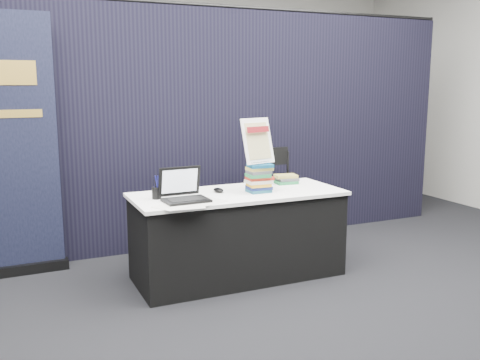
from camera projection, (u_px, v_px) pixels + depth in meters
name	position (u px, v px, depth m)	size (l,w,h in m)	color
floor	(266.00, 299.00, 4.19)	(8.00, 8.00, 0.00)	black
wall_back	(138.00, 77.00, 7.47)	(8.00, 0.02, 3.50)	#A2A099
drape_partition	(196.00, 130.00, 5.41)	(6.00, 0.08, 2.40)	black
display_table	(238.00, 235.00, 4.62)	(1.80, 0.75, 0.75)	black
laptop	(184.00, 193.00, 4.22)	(0.35, 0.29, 0.26)	black
mouse	(218.00, 190.00, 4.55)	(0.07, 0.12, 0.04)	black
brochure_left	(175.00, 206.00, 4.05)	(0.30, 0.21, 0.00)	white
brochure_mid	(185.00, 207.00, 4.02)	(0.28, 0.20, 0.00)	silver
brochure_right	(204.00, 202.00, 4.17)	(0.32, 0.23, 0.00)	silver
pen_cup	(157.00, 193.00, 4.28)	(0.07, 0.07, 0.10)	black
book_stack_tall	(259.00, 178.00, 4.53)	(0.20, 0.16, 0.24)	#1A5265
book_stack_short	(287.00, 179.00, 4.95)	(0.21, 0.17, 0.08)	#1E733E
info_sign	(258.00, 141.00, 4.50)	(0.31, 0.18, 0.40)	black
pullup_banner	(3.00, 163.00, 4.53)	(0.96, 0.12, 2.26)	black
stacking_chair	(277.00, 196.00, 5.25)	(0.49, 0.49, 1.03)	black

